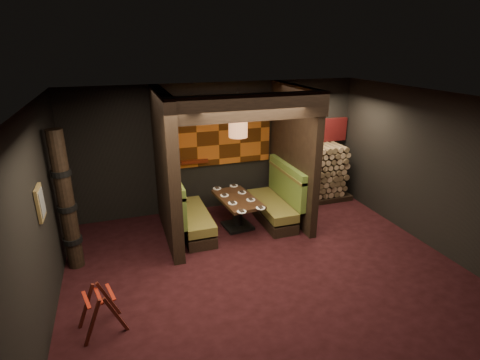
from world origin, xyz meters
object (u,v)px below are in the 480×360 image
at_px(booth_bench_left, 189,215).
at_px(luggage_rack, 101,309).
at_px(pendant_lamp, 238,125).
at_px(firewood_stack, 316,174).
at_px(booth_bench_right, 276,203).
at_px(dining_table, 237,208).
at_px(totem_column, 66,203).

distance_m(booth_bench_left, luggage_rack, 2.84).
height_order(pendant_lamp, luggage_rack, pendant_lamp).
xyz_separation_m(booth_bench_left, pendant_lamp, (1.00, -0.13, 1.77)).
bearing_deg(luggage_rack, booth_bench_left, 54.58).
height_order(pendant_lamp, firewood_stack, pendant_lamp).
height_order(booth_bench_right, luggage_rack, booth_bench_right).
relative_size(booth_bench_left, dining_table, 1.21).
bearing_deg(pendant_lamp, totem_column, -172.21).
distance_m(dining_table, totem_column, 3.21).
bearing_deg(booth_bench_right, firewood_stack, 27.35).
height_order(booth_bench_left, totem_column, totem_column).
bearing_deg(booth_bench_left, firewood_stack, 12.17).
height_order(luggage_rack, totem_column, totem_column).
relative_size(booth_bench_left, booth_bench_right, 1.00).
xyz_separation_m(totem_column, firewood_stack, (5.33, 1.25, -0.51)).
bearing_deg(booth_bench_right, dining_table, -175.02).
height_order(booth_bench_right, dining_table, booth_bench_right).
height_order(pendant_lamp, totem_column, pendant_lamp).
distance_m(luggage_rack, firewood_stack, 5.75).
bearing_deg(dining_table, firewood_stack, 19.08).
relative_size(booth_bench_right, dining_table, 1.21).
bearing_deg(booth_bench_left, luggage_rack, -125.42).
relative_size(dining_table, pendant_lamp, 1.45).
bearing_deg(firewood_stack, pendant_lamp, -159.79).
distance_m(dining_table, firewood_stack, 2.39).
bearing_deg(pendant_lamp, luggage_rack, -140.43).
distance_m(booth_bench_left, dining_table, 1.00).
xyz_separation_m(luggage_rack, totem_column, (-0.45, 1.76, 0.86)).
bearing_deg(booth_bench_right, booth_bench_left, 180.00).
relative_size(totem_column, firewood_stack, 1.39).
xyz_separation_m(booth_bench_left, luggage_rack, (-1.64, -2.31, -0.08)).
distance_m(dining_table, pendant_lamp, 1.74).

